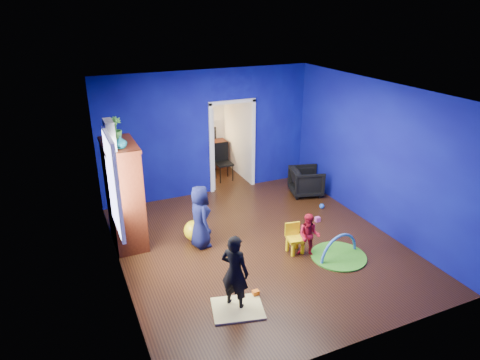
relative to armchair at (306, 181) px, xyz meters
name	(u,v)px	position (x,y,z in m)	size (l,w,h in m)	color
floor	(260,246)	(-2.05, -1.68, -0.33)	(5.00, 5.50, 0.01)	black
ceiling	(263,91)	(-2.05, -1.68, 2.57)	(5.00, 5.50, 0.01)	white
wall_back	(208,134)	(-2.05, 1.07, 1.12)	(5.00, 0.02, 2.90)	#0B096D
wall_front	(363,251)	(-2.05, -4.43, 1.12)	(5.00, 0.02, 2.90)	#0B096D
wall_left	(115,199)	(-4.55, -1.68, 1.12)	(0.02, 5.50, 2.90)	#0B096D
wall_right	(375,155)	(0.45, -1.68, 1.12)	(0.02, 5.50, 2.90)	#0B096D
alcove	(219,130)	(-1.45, 1.95, 0.92)	(1.00, 1.75, 2.50)	silver
armchair	(306,181)	(0.00, 0.00, 0.00)	(0.70, 0.72, 0.66)	black
child_black	(235,272)	(-3.14, -3.06, 0.27)	(0.44, 0.29, 1.20)	black
child_navy	(200,217)	(-3.05, -1.21, 0.28)	(0.59, 0.38, 1.21)	#0E1134
toddler_red	(309,236)	(-1.40, -2.33, 0.08)	(0.40, 0.31, 0.82)	red
vase	(121,142)	(-4.26, -0.80, 1.74)	(0.21, 0.21, 0.22)	#0C5A64
potted_plant	(115,129)	(-4.26, -0.28, 1.84)	(0.23, 0.23, 0.41)	#398631
tv_armoire	(124,194)	(-4.26, -0.50, 0.65)	(0.58, 1.14, 1.96)	#3D140A
crt_tv	(126,192)	(-4.22, -0.50, 0.69)	(0.46, 0.70, 0.54)	silver
yellow_blanket	(238,308)	(-3.14, -3.16, -0.31)	(0.75, 0.60, 0.03)	#F2E07A
hopper_ball	(194,230)	(-3.10, -0.96, -0.13)	(0.40, 0.40, 0.40)	yellow
kid_chair	(295,240)	(-1.55, -2.13, -0.08)	(0.28, 0.28, 0.50)	yellow
play_mat	(338,256)	(-0.92, -2.59, -0.31)	(0.99, 0.99, 0.03)	green
toy_arch	(339,256)	(-0.92, -2.59, -0.31)	(0.88, 0.88, 0.05)	#3F8CD8
window_left	(112,184)	(-4.53, -1.33, 1.22)	(0.03, 0.95, 1.55)	white
curtain	(116,188)	(-4.42, -0.78, 0.92)	(0.14, 0.42, 2.40)	slate
doorway	(232,147)	(-1.45, 1.07, 0.72)	(1.16, 0.10, 2.10)	white
study_desk	(211,155)	(-1.45, 2.58, 0.05)	(0.88, 0.44, 0.75)	#3D140A
desk_monitor	(209,133)	(-1.45, 2.70, 0.62)	(0.40, 0.05, 0.32)	black
desk_lamp	(200,136)	(-1.73, 2.64, 0.60)	(0.14, 0.14, 0.14)	#FFD88C
folding_chair	(224,163)	(-1.45, 1.62, 0.13)	(0.40, 0.40, 0.92)	black
book_shelf	(208,94)	(-1.45, 2.69, 1.69)	(0.88, 0.24, 0.04)	white
toy_0	(322,206)	(-0.08, -0.80, -0.27)	(0.11, 0.11, 0.11)	blue
toy_1	(256,293)	(-2.76, -2.99, -0.28)	(0.10, 0.08, 0.10)	orange
toy_2	(297,230)	(-1.14, -1.53, -0.27)	(0.11, 0.11, 0.11)	green
toy_3	(318,219)	(-0.51, -1.29, -0.28)	(0.10, 0.08, 0.10)	#DE53AB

